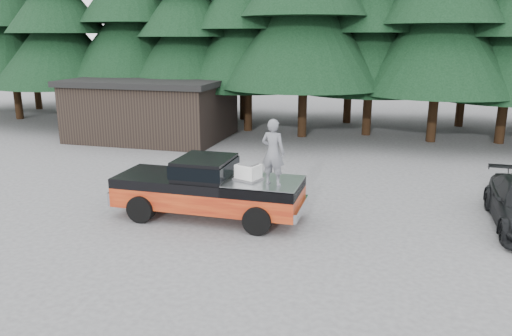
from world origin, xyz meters
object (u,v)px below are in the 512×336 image
(pickup_truck, at_px, (209,197))
(utility_building, at_px, (153,108))
(air_compressor, at_px, (248,173))
(man_on_bed, at_px, (273,152))

(pickup_truck, bearing_deg, utility_building, 123.95)
(air_compressor, height_order, utility_building, utility_building)
(pickup_truck, bearing_deg, man_on_bed, -8.34)
(pickup_truck, height_order, utility_building, utility_building)
(man_on_bed, xyz_separation_m, utility_building, (-9.71, 11.56, -0.64))
(air_compressor, height_order, man_on_bed, man_on_bed)
(pickup_truck, distance_m, air_compressor, 1.58)
(air_compressor, relative_size, utility_building, 0.08)
(pickup_truck, distance_m, utility_building, 13.59)
(air_compressor, xyz_separation_m, utility_building, (-8.87, 11.27, 0.11))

